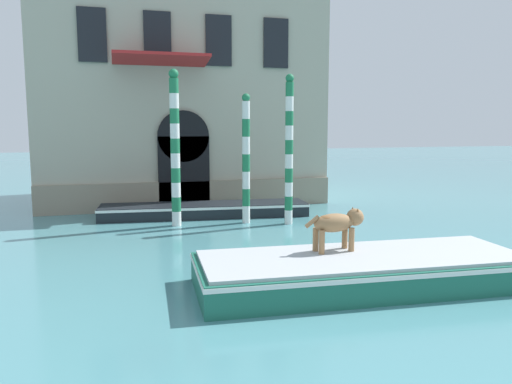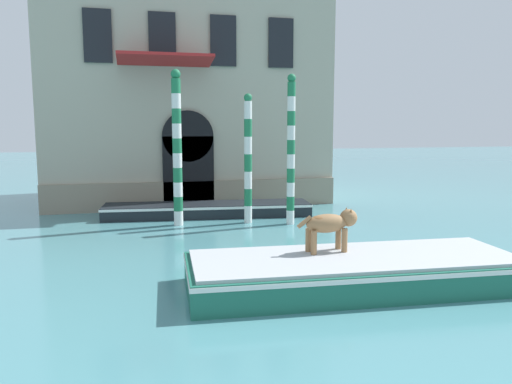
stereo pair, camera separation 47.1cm
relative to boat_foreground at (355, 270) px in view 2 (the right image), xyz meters
name	(u,v)px [view 2 (the right image)]	position (x,y,z in m)	size (l,w,h in m)	color
palazzo_left	(184,25)	(-1.83, 12.62, 6.73)	(10.63, 7.40, 14.14)	#B2A893
boat_foreground	(355,270)	(0.00, 0.00, 0.00)	(6.38, 2.59, 0.60)	#1E6651
dog_on_deck	(331,224)	(-0.32, 0.42, 0.82)	(1.25, 0.43, 0.83)	#997047
boat_moored_near_palazzo	(208,209)	(-1.61, 8.00, -0.09)	(6.94, 2.07, 0.43)	black
mooring_pole_0	(248,158)	(-0.56, 6.57, 1.68)	(0.25, 0.25, 3.97)	white
mooring_pole_1	(177,148)	(-2.70, 6.71, 2.03)	(0.29, 0.29, 4.65)	white
mooring_pole_2	(291,150)	(0.66, 6.05, 1.97)	(0.25, 0.25, 4.53)	white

